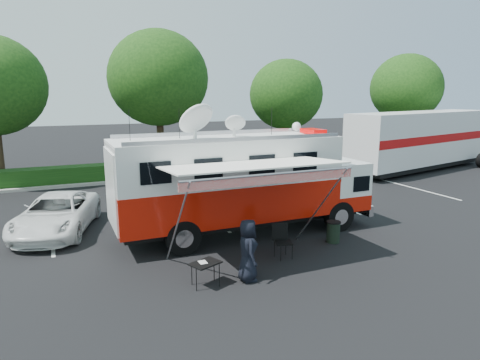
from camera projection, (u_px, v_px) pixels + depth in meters
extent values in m
plane|color=black|center=(245.00, 233.00, 15.72)|extent=(120.00, 120.00, 0.00)
cube|color=#9E998E|center=(231.00, 173.00, 27.15)|extent=(60.00, 0.35, 0.15)
cube|color=black|center=(226.00, 164.00, 27.87)|extent=(60.00, 1.20, 1.00)
cylinder|color=black|center=(160.00, 136.00, 26.90)|extent=(0.44, 0.44, 4.80)
ellipsoid|color=#14380F|center=(158.00, 78.00, 26.19)|extent=(6.14, 6.14, 5.84)
cylinder|color=black|center=(285.00, 137.00, 30.52)|extent=(0.44, 0.44, 4.00)
ellipsoid|color=#14380F|center=(286.00, 94.00, 29.93)|extent=(5.12, 5.12, 4.86)
cylinder|color=black|center=(403.00, 129.00, 34.81)|extent=(0.44, 0.44, 4.40)
ellipsoid|color=#14380F|center=(406.00, 88.00, 34.16)|extent=(5.63, 5.63, 5.35)
cube|color=silver|center=(53.00, 232.00, 15.85)|extent=(0.12, 5.50, 0.01)
cube|color=silver|center=(206.00, 214.00, 18.21)|extent=(0.12, 5.50, 0.01)
cube|color=silver|center=(324.00, 200.00, 20.57)|extent=(0.12, 5.50, 0.01)
cube|color=silver|center=(417.00, 189.00, 22.93)|extent=(0.12, 5.50, 0.01)
cube|color=black|center=(245.00, 218.00, 15.60)|extent=(8.88, 1.45, 0.31)
cylinder|color=black|center=(339.00, 216.00, 15.88)|extent=(1.14, 0.33, 1.14)
cylinder|color=black|center=(306.00, 202.00, 17.92)|extent=(1.14, 0.33, 1.14)
cylinder|color=black|center=(183.00, 237.00, 13.53)|extent=(1.14, 0.33, 1.14)
cylinder|color=black|center=(166.00, 218.00, 15.57)|extent=(1.14, 0.33, 1.14)
cube|color=silver|center=(350.00, 204.00, 17.44)|extent=(0.21, 2.58, 0.41)
cube|color=white|center=(336.00, 182.00, 16.94)|extent=(1.45, 2.58, 1.76)
cube|color=red|center=(335.00, 197.00, 17.06)|extent=(1.47, 2.60, 0.57)
cube|color=black|center=(350.00, 173.00, 17.14)|extent=(0.12, 2.28, 0.72)
cube|color=red|center=(227.00, 200.00, 15.16)|extent=(7.85, 2.58, 1.24)
cube|color=red|center=(227.00, 183.00, 15.04)|extent=(7.87, 2.60, 0.10)
cube|color=white|center=(227.00, 161.00, 14.88)|extent=(7.85, 2.58, 1.45)
cube|color=silver|center=(227.00, 139.00, 14.73)|extent=(7.85, 2.58, 0.08)
cube|color=#CC0505|center=(313.00, 131.00, 16.08)|extent=(0.57, 0.98, 0.17)
sphere|color=white|center=(297.00, 127.00, 16.95)|extent=(0.35, 0.35, 0.35)
ellipsoid|color=silver|center=(196.00, 118.00, 14.00)|extent=(1.24, 1.24, 0.37)
ellipsoid|color=silver|center=(235.00, 123.00, 14.97)|extent=(0.72, 0.72, 0.21)
cylinder|color=black|center=(129.00, 126.00, 13.74)|extent=(0.02, 0.02, 1.03)
cylinder|color=black|center=(179.00, 124.00, 14.39)|extent=(0.02, 0.02, 1.03)
cylinder|color=black|center=(272.00, 121.00, 15.77)|extent=(0.02, 0.02, 1.03)
cube|color=white|center=(252.00, 165.00, 12.48)|extent=(5.16, 2.48, 0.21)
cube|color=red|center=(272.00, 179.00, 11.42)|extent=(5.16, 0.04, 0.29)
cylinder|color=#B2B2B7|center=(272.00, 174.00, 11.38)|extent=(5.16, 0.07, 0.07)
cylinder|color=#B2B2B7|center=(177.00, 225.00, 11.80)|extent=(0.05, 2.67, 2.98)
cylinder|color=#B2B2B7|center=(319.00, 207.00, 13.63)|extent=(0.05, 2.67, 2.98)
imported|color=white|center=(58.00, 232.00, 15.81)|extent=(3.68, 5.46, 1.39)
imported|color=black|center=(248.00, 280.00, 11.77)|extent=(0.67, 0.92, 1.73)
cube|color=black|center=(205.00, 263.00, 11.30)|extent=(0.92, 0.80, 0.04)
cylinder|color=black|center=(196.00, 279.00, 11.06)|extent=(0.02, 0.02, 0.64)
cylinder|color=black|center=(192.00, 274.00, 11.41)|extent=(0.02, 0.02, 0.64)
cylinder|color=black|center=(219.00, 275.00, 11.31)|extent=(0.02, 0.02, 0.64)
cylinder|color=black|center=(214.00, 270.00, 11.66)|extent=(0.02, 0.02, 0.64)
cube|color=silver|center=(203.00, 262.00, 11.32)|extent=(0.20, 0.27, 0.01)
cube|color=black|center=(284.00, 243.00, 13.24)|extent=(0.64, 0.64, 0.05)
cube|color=black|center=(280.00, 231.00, 13.41)|extent=(0.49, 0.20, 0.56)
cylinder|color=black|center=(281.00, 253.00, 13.03)|extent=(0.02, 0.02, 0.51)
cylinder|color=black|center=(275.00, 249.00, 13.40)|extent=(0.02, 0.02, 0.51)
cylinder|color=black|center=(292.00, 251.00, 13.19)|extent=(0.02, 0.02, 0.51)
cylinder|color=black|center=(286.00, 247.00, 13.55)|extent=(0.02, 0.02, 0.51)
cylinder|color=black|center=(333.00, 232.00, 14.70)|extent=(0.45, 0.45, 0.70)
cylinder|color=black|center=(334.00, 222.00, 14.62)|extent=(0.49, 0.49, 0.04)
cube|color=silver|center=(421.00, 137.00, 28.22)|extent=(12.76, 5.24, 3.33)
cube|color=#B20C0C|center=(437.00, 139.00, 27.04)|extent=(11.60, 2.60, 0.52)
cube|color=black|center=(419.00, 164.00, 28.59)|extent=(11.68, 4.71, 0.31)
cylinder|color=black|center=(382.00, 169.00, 25.89)|extent=(1.04, 0.31, 1.04)
cylinder|color=black|center=(357.00, 164.00, 27.94)|extent=(1.04, 0.31, 1.04)
cylinder|color=black|center=(398.00, 168.00, 26.38)|extent=(1.04, 0.31, 1.04)
cylinder|color=black|center=(373.00, 162.00, 28.44)|extent=(1.04, 0.31, 1.04)
cylinder|color=black|center=(454.00, 156.00, 31.42)|extent=(1.04, 0.31, 1.04)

